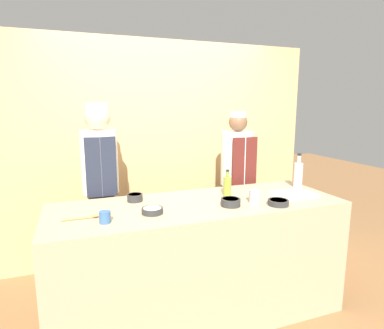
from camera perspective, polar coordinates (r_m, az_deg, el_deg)
ground_plane at (r=2.97m, az=1.17°, el=-24.74°), size 14.00×14.00×0.00m
cabinet_wall at (r=3.65m, az=-5.90°, el=2.37°), size 3.56×0.18×2.40m
counter at (r=2.72m, az=1.21°, el=-16.50°), size 2.30×0.80×0.96m
sauce_bowl_yellow at (r=2.62m, az=-10.11°, el=-5.74°), size 0.12×0.12×0.06m
sauce_bowl_white at (r=2.32m, az=-7.06°, el=-8.08°), size 0.15×0.15×0.04m
sauce_bowl_red at (r=2.48m, az=6.88°, el=-6.59°), size 0.15×0.15×0.06m
sauce_bowl_brown at (r=2.57m, az=15.09°, el=-6.48°), size 0.16×0.16×0.04m
cutting_board at (r=2.89m, az=17.74°, el=-5.01°), size 0.32×0.25×0.02m
bottle_oil at (r=2.72m, az=6.30°, el=-3.80°), size 0.07×0.07×0.23m
bottle_clear at (r=3.13m, az=18.36°, el=-1.66°), size 0.08×0.08×0.32m
cup_blue at (r=2.19m, az=-15.22°, el=-9.01°), size 0.07×0.07×0.08m
cup_steel at (r=2.57m, az=11.05°, el=-5.61°), size 0.08×0.08×0.10m
wooden_spoon at (r=2.31m, az=-18.23°, el=-8.85°), size 0.25×0.04×0.03m
chef_left at (r=3.03m, az=-15.85°, el=-4.21°), size 0.32×0.32×1.74m
chef_right at (r=3.43m, az=7.92°, el=-3.40°), size 0.34×0.34×1.65m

